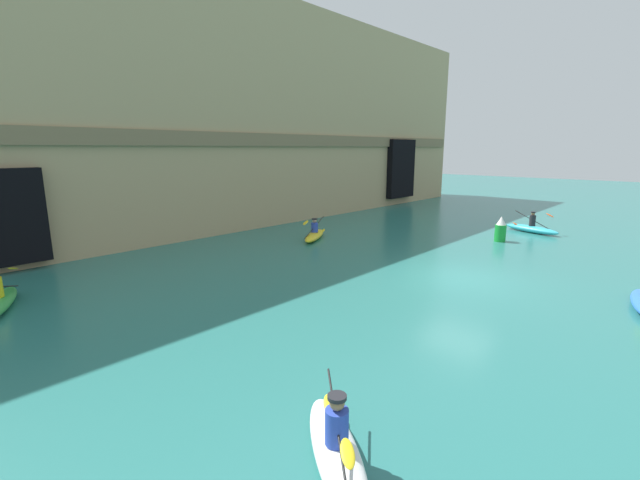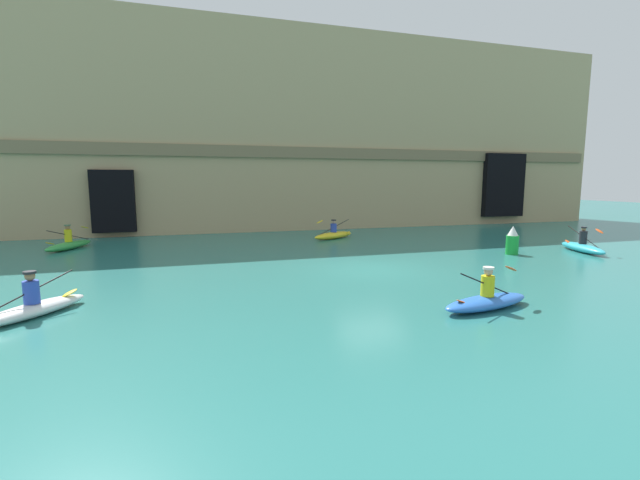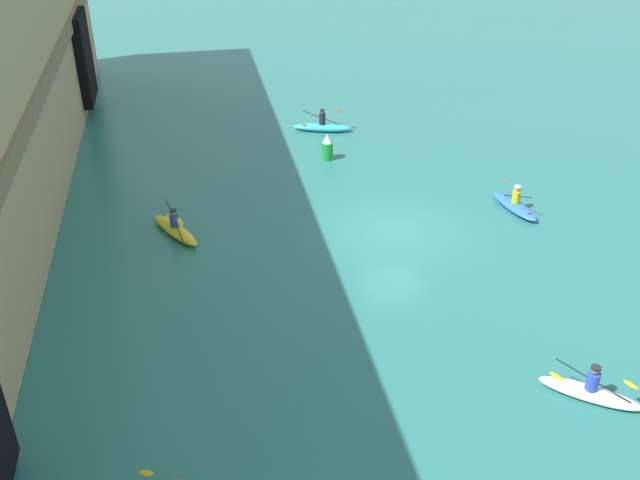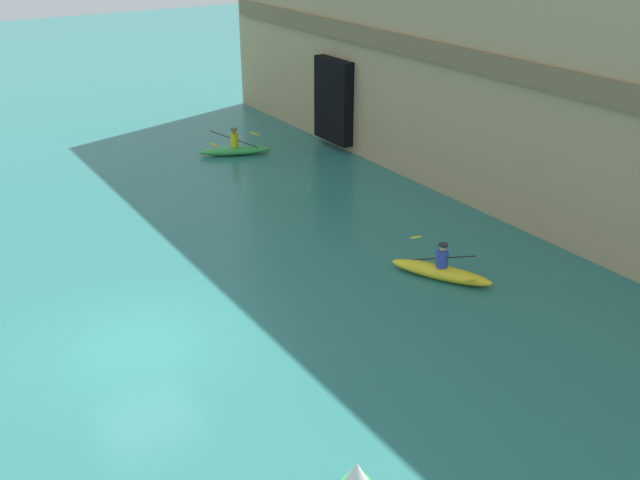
% 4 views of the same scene
% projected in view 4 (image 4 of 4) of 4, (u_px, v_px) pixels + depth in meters
% --- Properties ---
extents(ground_plane, '(120.00, 120.00, 0.00)m').
position_uv_depth(ground_plane, '(139.00, 344.00, 17.57)').
color(ground_plane, '#28706B').
extents(kayak_green, '(1.86, 3.08, 1.21)m').
position_uv_depth(kayak_green, '(235.00, 149.00, 30.90)').
color(kayak_green, green).
rests_on(kayak_green, ground).
extents(kayak_yellow, '(2.96, 2.04, 1.13)m').
position_uv_depth(kayak_yellow, '(441.00, 271.00, 20.59)').
color(kayak_yellow, yellow).
rests_on(kayak_yellow, ground).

